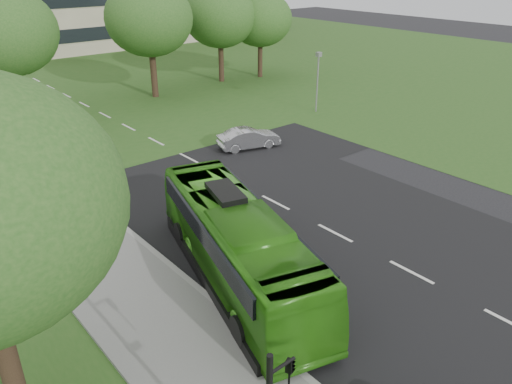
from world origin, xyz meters
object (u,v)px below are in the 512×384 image
at_px(sedan, 249,138).
at_px(camera_pole, 318,74).
at_px(bus, 237,244).
at_px(tree_park_b, 5,32).
at_px(tree_park_c, 149,19).
at_px(tree_park_d, 220,16).
at_px(tree_park_e, 260,19).

height_order(sedan, camera_pole, camera_pole).
bearing_deg(bus, sedan, 65.07).
distance_m(tree_park_b, tree_park_c, 11.31).
relative_size(tree_park_d, tree_park_e, 1.09).
bearing_deg(camera_pole, tree_park_d, 63.78).
bearing_deg(tree_park_c, bus, -113.39).
relative_size(tree_park_b, tree_park_d, 1.05).
bearing_deg(tree_park_d, sedan, -121.16).
bearing_deg(tree_park_b, tree_park_e, 0.24).
distance_m(sedan, camera_pole, 10.17).
relative_size(tree_park_b, bus, 0.86).
bearing_deg(tree_park_e, bus, -131.72).
height_order(tree_park_c, camera_pole, tree_park_c).
height_order(tree_park_c, bus, tree_park_c).
height_order(tree_park_e, sedan, tree_park_e).
relative_size(tree_park_c, tree_park_e, 1.16).
xyz_separation_m(tree_park_c, sedan, (-1.94, -15.44, -5.92)).
distance_m(tree_park_b, tree_park_d, 19.40).
xyz_separation_m(tree_park_b, bus, (-0.13, -26.54, -4.89)).
height_order(tree_park_e, camera_pole, tree_park_e).
distance_m(tree_park_c, bus, 29.24).
relative_size(tree_park_e, camera_pole, 1.79).
bearing_deg(tree_park_d, bus, -125.31).
xyz_separation_m(tree_park_b, tree_park_e, (23.63, 0.10, -0.77)).
xyz_separation_m(tree_park_d, tree_park_e, (4.25, -0.89, -0.47)).
bearing_deg(bus, tree_park_e, 64.17).
xyz_separation_m(tree_park_c, camera_pole, (7.48, -12.40, -3.58)).
bearing_deg(sedan, tree_park_c, 8.67).
height_order(tree_park_c, tree_park_e, tree_park_c).
bearing_deg(sedan, tree_park_b, 46.90).
bearing_deg(tree_park_b, bus, -90.28).
distance_m(tree_park_b, bus, 26.99).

